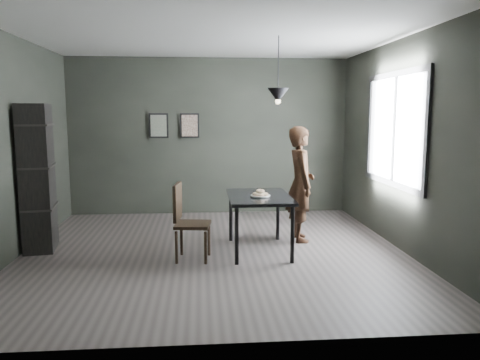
{
  "coord_description": "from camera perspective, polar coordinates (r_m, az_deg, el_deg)",
  "views": [
    {
      "loc": [
        -0.16,
        -5.99,
        1.81
      ],
      "look_at": [
        0.35,
        0.05,
        0.95
      ],
      "focal_mm": 35.0,
      "sensor_mm": 36.0,
      "label": 1
    }
  ],
  "objects": [
    {
      "name": "woman",
      "position": [
        6.72,
        7.38,
        -0.48
      ],
      "size": [
        0.4,
        0.6,
        1.64
      ],
      "primitive_type": "imported",
      "rotation": [
        0.0,
        0.0,
        1.58
      ],
      "color": "black",
      "rests_on": "ground"
    },
    {
      "name": "ceiling",
      "position": [
        6.08,
        -3.41,
        17.43
      ],
      "size": [
        5.0,
        5.0,
        0.02
      ],
      "color": "silver",
      "rests_on": "ground"
    },
    {
      "name": "window_assembly",
      "position": [
        6.73,
        18.29,
        5.88
      ],
      "size": [
        0.04,
        1.96,
        1.56
      ],
      "color": "white",
      "rests_on": "ground"
    },
    {
      "name": "pendant_lamp",
      "position": [
        6.18,
        4.66,
        10.28
      ],
      "size": [
        0.28,
        0.28,
        0.86
      ],
      "color": "black",
      "rests_on": "ground"
    },
    {
      "name": "framed_print_left",
      "position": [
        8.5,
        -9.89,
        6.54
      ],
      "size": [
        0.34,
        0.04,
        0.44
      ],
      "color": "black",
      "rests_on": "ground"
    },
    {
      "name": "back_wall",
      "position": [
        8.51,
        -3.76,
        5.3
      ],
      "size": [
        5.0,
        0.1,
        2.8
      ],
      "primitive_type": "cube",
      "color": "black",
      "rests_on": "ground"
    },
    {
      "name": "white_plate",
      "position": [
        6.04,
        2.49,
        -1.99
      ],
      "size": [
        0.23,
        0.23,
        0.01
      ],
      "primitive_type": "cylinder",
      "color": "white",
      "rests_on": "cafe_table"
    },
    {
      "name": "donut_pile",
      "position": [
        6.04,
        2.49,
        -1.66
      ],
      "size": [
        0.21,
        0.21,
        0.09
      ],
      "rotation": [
        0.0,
        0.0,
        -0.23
      ],
      "color": "#F7E3C0",
      "rests_on": "white_plate"
    },
    {
      "name": "cafe_table",
      "position": [
        6.15,
        2.36,
        -2.61
      ],
      "size": [
        0.8,
        1.2,
        0.75
      ],
      "color": "black",
      "rests_on": "ground"
    },
    {
      "name": "wood_chair",
      "position": [
        5.85,
        -6.61,
        -4.46
      ],
      "size": [
        0.47,
        0.47,
        0.96
      ],
      "rotation": [
        0.0,
        0.0,
        -0.13
      ],
      "color": "black",
      "rests_on": "ground"
    },
    {
      "name": "ground",
      "position": [
        6.26,
        -3.19,
        -8.74
      ],
      "size": [
        5.0,
        5.0,
        0.0
      ],
      "primitive_type": "plane",
      "color": "#35302E",
      "rests_on": "ground"
    },
    {
      "name": "framed_print_right",
      "position": [
        8.47,
        -6.15,
        6.61
      ],
      "size": [
        0.34,
        0.04,
        0.44
      ],
      "color": "black",
      "rests_on": "ground"
    },
    {
      "name": "shelf_unit",
      "position": [
        6.75,
        -23.45,
        0.25
      ],
      "size": [
        0.47,
        0.7,
        1.94
      ],
      "primitive_type": "cube",
      "rotation": [
        0.0,
        0.0,
        0.16
      ],
      "color": "black",
      "rests_on": "ground"
    }
  ]
}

